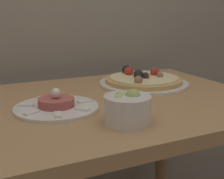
# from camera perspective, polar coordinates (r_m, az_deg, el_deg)

# --- Properties ---
(dining_table) EXTENTS (1.09, 0.67, 0.79)m
(dining_table) POSITION_cam_1_polar(r_m,az_deg,el_deg) (0.95, -5.39, -10.35)
(dining_table) COLOR #AD7F51
(dining_table) RESTS_ON ground_plane
(pizza_plate) EXTENTS (0.31, 0.31, 0.06)m
(pizza_plate) POSITION_cam_1_polar(r_m,az_deg,el_deg) (1.11, 5.73, 1.66)
(pizza_plate) COLOR silver
(pizza_plate) RESTS_ON dining_table
(tartare_plate) EXTENTS (0.23, 0.23, 0.06)m
(tartare_plate) POSITION_cam_1_polar(r_m,az_deg,el_deg) (0.84, -10.13, -2.96)
(tartare_plate) COLOR silver
(tartare_plate) RESTS_ON dining_table
(small_bowl) EXTENTS (0.11, 0.11, 0.08)m
(small_bowl) POSITION_cam_1_polar(r_m,az_deg,el_deg) (0.73, 2.84, -3.49)
(small_bowl) COLOR silver
(small_bowl) RESTS_ON dining_table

